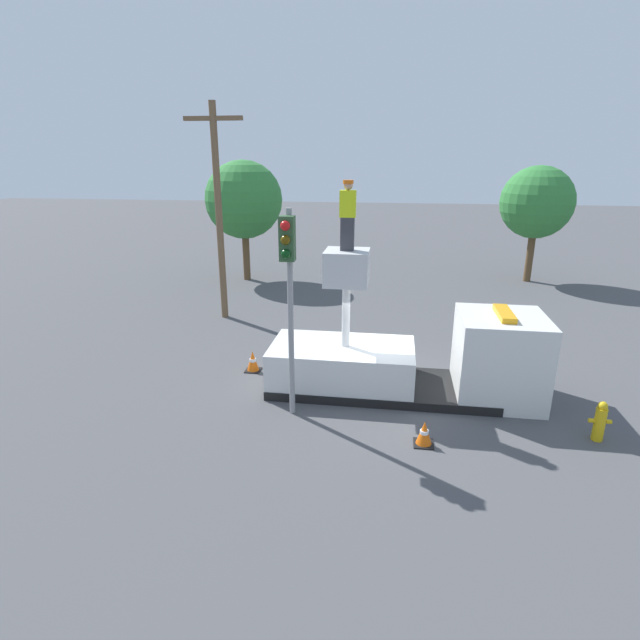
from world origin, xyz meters
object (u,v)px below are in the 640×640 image
at_px(traffic_light_pole, 289,275).
at_px(traffic_cone_rear, 253,362).
at_px(utility_pole, 218,207).
at_px(traffic_cone_curbside, 424,434).
at_px(fire_hydrant, 600,421).
at_px(worker, 348,216).
at_px(tree_right_bg, 537,203).
at_px(bucket_truck, 412,361).
at_px(tree_left_bg, 244,200).

bearing_deg(traffic_light_pole, traffic_cone_rear, 124.08).
bearing_deg(utility_pole, traffic_light_pole, -60.39).
relative_size(traffic_light_pole, traffic_cone_rear, 8.02).
bearing_deg(utility_pole, traffic_cone_curbside, -48.29).
bearing_deg(fire_hydrant, worker, 162.60).
height_order(worker, tree_right_bg, tree_right_bg).
xyz_separation_m(bucket_truck, fire_hydrant, (4.18, -1.88, -0.44)).
bearing_deg(tree_left_bg, tree_right_bg, 6.91).
relative_size(bucket_truck, traffic_light_pole, 1.42).
distance_m(bucket_truck, utility_pole, 9.91).
bearing_deg(traffic_cone_rear, tree_left_bg, 107.25).
bearing_deg(traffic_cone_curbside, tree_right_bg, 70.00).
bearing_deg(traffic_light_pole, fire_hydrant, -0.68).
xyz_separation_m(bucket_truck, worker, (-1.81, 0.00, 3.85)).
bearing_deg(fire_hydrant, tree_left_bg, 131.37).
relative_size(traffic_cone_curbside, utility_pole, 0.07).
xyz_separation_m(traffic_cone_rear, traffic_cone_curbside, (4.92, -3.38, -0.03)).
bearing_deg(traffic_cone_curbside, traffic_cone_rear, 145.51).
relative_size(traffic_cone_curbside, tree_left_bg, 0.09).
xyz_separation_m(worker, traffic_light_pole, (-1.16, -1.79, -1.15)).
bearing_deg(traffic_cone_rear, traffic_light_pole, -55.92).
relative_size(worker, traffic_light_pole, 0.34).
bearing_deg(traffic_cone_rear, bucket_truck, -8.75).
bearing_deg(tree_right_bg, traffic_cone_curbside, -110.00).
height_order(bucket_truck, worker, worker).
distance_m(tree_right_bg, utility_pole, 15.88).
bearing_deg(traffic_cone_curbside, traffic_light_pole, 164.91).
bearing_deg(traffic_cone_rear, tree_right_bg, 50.41).
height_order(worker, tree_left_bg, tree_left_bg).
bearing_deg(traffic_cone_curbside, tree_left_bg, 119.70).
distance_m(traffic_light_pole, fire_hydrant, 7.81).
relative_size(worker, traffic_cone_curbside, 3.04).
relative_size(traffic_light_pole, utility_pole, 0.63).
xyz_separation_m(traffic_cone_curbside, tree_left_bg, (-8.49, 14.89, 3.83)).
relative_size(traffic_light_pole, fire_hydrant, 5.28).
bearing_deg(traffic_cone_rear, traffic_cone_curbside, -34.49).
bearing_deg(tree_left_bg, fire_hydrant, -48.63).
bearing_deg(traffic_cone_curbside, worker, 127.69).
relative_size(bucket_truck, utility_pole, 0.89).
distance_m(worker, tree_left_bg, 13.84).
distance_m(bucket_truck, fire_hydrant, 4.61).
distance_m(tree_left_bg, tree_right_bg, 14.66).
bearing_deg(bucket_truck, worker, 180.00).
bearing_deg(bucket_truck, traffic_cone_curbside, -84.66).
bearing_deg(worker, traffic_cone_curbside, -52.31).
bearing_deg(tree_right_bg, bucket_truck, -114.27).
height_order(bucket_truck, traffic_cone_rear, bucket_truck).
bearing_deg(traffic_cone_rear, worker, -14.09).
distance_m(fire_hydrant, traffic_cone_rear, 9.23).
bearing_deg(fire_hydrant, traffic_cone_curbside, -168.74).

